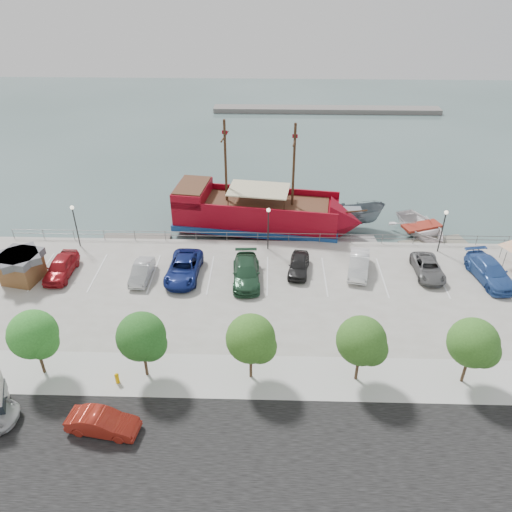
{
  "coord_description": "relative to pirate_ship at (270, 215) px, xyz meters",
  "views": [
    {
      "loc": [
        0.03,
        -33.91,
        24.77
      ],
      "look_at": [
        -1.0,
        2.0,
        2.0
      ],
      "focal_mm": 35.0,
      "sensor_mm": 36.0,
      "label": 1
    }
  ],
  "objects": [
    {
      "name": "tree_d",
      "position": [
        -1.03,
        -21.41,
        2.25
      ],
      "size": [
        3.3,
        3.2,
        5.0
      ],
      "color": "#473321",
      "rests_on": "sidewalk"
    },
    {
      "name": "parked_car_g",
      "position": [
        13.8,
        -8.74,
        -0.38
      ],
      "size": [
        2.25,
        4.8,
        1.33
      ],
      "primitive_type": "imported",
      "rotation": [
        0.0,
        0.0,
        0.01
      ],
      "color": "slate",
      "rests_on": "land_slab"
    },
    {
      "name": "ground",
      "position": [
        -0.18,
        -11.34,
        -2.05
      ],
      "size": [
        160.0,
        160.0,
        0.0
      ],
      "primitive_type": "plane",
      "color": "#3C534F"
    },
    {
      "name": "street_sedan",
      "position": [
        -9.76,
        -25.95,
        -0.34
      ],
      "size": [
        4.48,
        2.14,
        1.42
      ],
      "primitive_type": "imported",
      "rotation": [
        0.0,
        0.0,
        1.42
      ],
      "color": "maroon",
      "rests_on": "street"
    },
    {
      "name": "lamp_post_right",
      "position": [
        15.82,
        -4.84,
        1.89
      ],
      "size": [
        0.36,
        0.36,
        4.28
      ],
      "color": "black",
      "rests_on": "land_slab"
    },
    {
      "name": "speedboat",
      "position": [
        15.52,
        -0.12,
        -1.34
      ],
      "size": [
        6.98,
        8.13,
        1.42
      ],
      "primitive_type": "imported",
      "rotation": [
        0.0,
        0.0,
        0.36
      ],
      "color": "silver",
      "rests_on": "ground"
    },
    {
      "name": "tree_c",
      "position": [
        -8.03,
        -21.41,
        2.25
      ],
      "size": [
        3.3,
        3.2,
        5.0
      ],
      "color": "#473321",
      "rests_on": "sidewalk"
    },
    {
      "name": "parked_car_a",
      "position": [
        -18.11,
        -9.72,
        -0.22
      ],
      "size": [
        2.01,
        4.88,
        1.65
      ],
      "primitive_type": "imported",
      "rotation": [
        0.0,
        0.0,
        -0.01
      ],
      "color": "maroon",
      "rests_on": "land_slab"
    },
    {
      "name": "parked_car_e",
      "position": [
        2.55,
        -8.65,
        -0.33
      ],
      "size": [
        2.27,
        4.4,
        1.43
      ],
      "primitive_type": "imported",
      "rotation": [
        0.0,
        0.0,
        -0.14
      ],
      "color": "black",
      "rests_on": "land_slab"
    },
    {
      "name": "shed",
      "position": [
        -21.12,
        -10.52,
        0.31
      ],
      "size": [
        3.66,
        3.66,
        2.55
      ],
      "rotation": [
        0.0,
        0.0,
        -0.2
      ],
      "color": "brown",
      "rests_on": "land_slab"
    },
    {
      "name": "street",
      "position": [
        -0.18,
        -27.34,
        -1.04
      ],
      "size": [
        100.0,
        8.0,
        0.04
      ],
      "primitive_type": "cube",
      "color": "black",
      "rests_on": "land_slab"
    },
    {
      "name": "fire_hydrant",
      "position": [
        -9.96,
        -22.14,
        -0.59
      ],
      "size": [
        0.29,
        0.29,
        0.84
      ],
      "rotation": [
        0.0,
        0.0,
        0.2
      ],
      "color": "#E3A500",
      "rests_on": "sidewalk"
    },
    {
      "name": "dock_mid",
      "position": [
        7.07,
        -2.14,
        -1.84
      ],
      "size": [
        7.37,
        2.78,
        0.41
      ],
      "primitive_type": "cube",
      "rotation": [
        0.0,
        0.0,
        0.1
      ],
      "color": "gray",
      "rests_on": "ground"
    },
    {
      "name": "lamp_post_mid",
      "position": [
        -0.18,
        -4.84,
        1.89
      ],
      "size": [
        0.36,
        0.36,
        4.28
      ],
      "color": "black",
      "rests_on": "land_slab"
    },
    {
      "name": "tree_b",
      "position": [
        -15.03,
        -21.41,
        2.25
      ],
      "size": [
        3.3,
        3.2,
        5.0
      ],
      "color": "#473321",
      "rests_on": "sidewalk"
    },
    {
      "name": "parked_car_f",
      "position": [
        7.8,
        -8.54,
        -0.26
      ],
      "size": [
        2.53,
        4.98,
        1.57
      ],
      "primitive_type": "imported",
      "rotation": [
        0.0,
        0.0,
        -0.19
      ],
      "color": "white",
      "rests_on": "land_slab"
    },
    {
      "name": "patrol_boat",
      "position": [
        8.55,
        1.22,
        -0.76
      ],
      "size": [
        6.82,
        2.98,
        2.57
      ],
      "primitive_type": "imported",
      "rotation": [
        0.0,
        0.0,
        1.64
      ],
      "color": "slate",
      "rests_on": "ground"
    },
    {
      "name": "dock_east",
      "position": [
        16.27,
        -2.14,
        -1.86
      ],
      "size": [
        6.95,
        3.43,
        0.38
      ],
      "primitive_type": "cube",
      "rotation": [
        0.0,
        0.0,
        0.24
      ],
      "color": "slate",
      "rests_on": "ground"
    },
    {
      "name": "tree_e",
      "position": [
        5.97,
        -21.41,
        2.25
      ],
      "size": [
        3.3,
        3.2,
        5.0
      ],
      "color": "#473321",
      "rests_on": "sidewalk"
    },
    {
      "name": "tree_f",
      "position": [
        12.97,
        -21.41,
        2.25
      ],
      "size": [
        3.3,
        3.2,
        5.0
      ],
      "color": "#473321",
      "rests_on": "sidewalk"
    },
    {
      "name": "dock_west",
      "position": [
        -13.48,
        -2.14,
        -1.85
      ],
      "size": [
        6.77,
        1.99,
        0.39
      ],
      "primitive_type": "cube",
      "rotation": [
        0.0,
        0.0,
        0.01
      ],
      "color": "#68625A",
      "rests_on": "ground"
    },
    {
      "name": "lamp_post_left",
      "position": [
        -18.18,
        -4.84,
        1.89
      ],
      "size": [
        0.36,
        0.36,
        4.28
      ],
      "color": "black",
      "rests_on": "land_slab"
    },
    {
      "name": "sidewalk",
      "position": [
        -0.18,
        -21.34,
        -1.03
      ],
      "size": [
        100.0,
        4.0,
        0.05
      ],
      "primitive_type": "cube",
      "color": "#BDBCBB",
      "rests_on": "land_slab"
    },
    {
      "name": "parked_car_d",
      "position": [
        -1.99,
        -10.1,
        -0.23
      ],
      "size": [
        2.59,
        5.76,
        1.64
      ],
      "primitive_type": "imported",
      "rotation": [
        0.0,
        0.0,
        0.05
      ],
      "color": "#244B31",
      "rests_on": "land_slab"
    },
    {
      "name": "parked_car_c",
      "position": [
        -7.43,
        -9.62,
        -0.24
      ],
      "size": [
        2.92,
        5.92,
        1.61
      ],
      "primitive_type": "imported",
      "rotation": [
        0.0,
        0.0,
        -0.04
      ],
      "color": "navy",
      "rests_on": "land_slab"
    },
    {
      "name": "parked_car_h",
      "position": [
        18.87,
        -9.39,
        -0.21
      ],
      "size": [
        3.3,
        6.09,
        1.68
      ],
      "primitive_type": "imported",
      "rotation": [
        0.0,
        0.0,
        0.17
      ],
      "color": "#3259A4",
      "rests_on": "land_slab"
    },
    {
      "name": "pirate_ship",
      "position": [
        0.0,
        0.0,
        0.0
      ],
      "size": [
        19.6,
        7.72,
        12.22
      ],
      "rotation": [
        0.0,
        0.0,
        -0.14
      ],
      "color": "maroon",
      "rests_on": "ground"
    },
    {
      "name": "seawall_railing",
      "position": [
        -0.18,
        -3.54,
        -0.52
      ],
      "size": [
        50.0,
        0.06,
        1.0
      ],
      "color": "slate",
      "rests_on": "land_slab"
    },
    {
      "name": "far_shore",
      "position": [
        9.82,
        43.66,
        -1.65
      ],
      "size": [
        40.0,
        3.0,
        0.8
      ],
      "primitive_type": "cube",
      "color": "slate",
      "rests_on": "ground"
    },
    {
      "name": "parked_car_b",
      "position": [
        -11.01,
        -10.04,
        -0.37
      ],
      "size": [
        1.57,
        4.15,
        1.35
      ],
      "primitive_type": "imported",
      "rotation": [
        0.0,
        0.0,
        -0.04
      ],
      "color": "#B0B1B2",
      "rests_on": "land_slab"
    }
  ]
}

